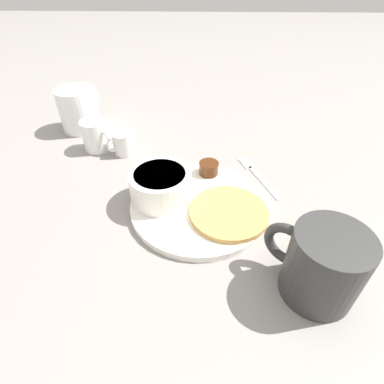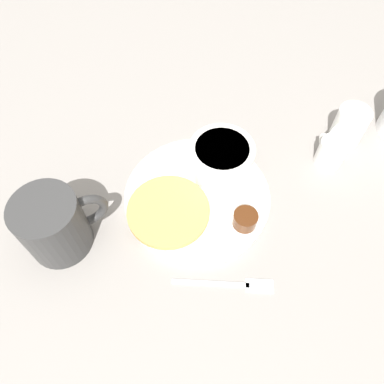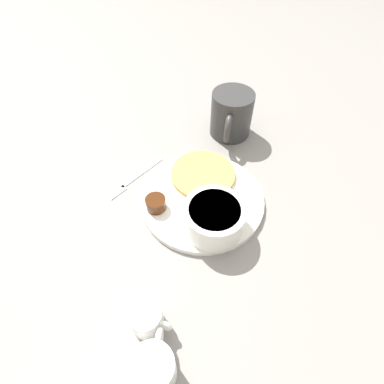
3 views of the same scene
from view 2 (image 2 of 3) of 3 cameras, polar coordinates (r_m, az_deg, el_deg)
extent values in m
plane|color=gray|center=(0.61, 0.78, -0.99)|extent=(4.00, 4.00, 0.00)
cylinder|color=white|center=(0.61, 0.79, -0.70)|extent=(0.23, 0.23, 0.01)
cylinder|color=tan|center=(0.58, -3.64, -2.91)|extent=(0.13, 0.13, 0.01)
cylinder|color=white|center=(0.61, 4.48, 5.20)|extent=(0.11, 0.11, 0.05)
cylinder|color=white|center=(0.60, 4.61, 6.47)|extent=(0.09, 0.09, 0.01)
cylinder|color=#47230F|center=(0.57, 8.10, -4.16)|extent=(0.04, 0.04, 0.02)
cylinder|color=white|center=(0.63, 6.30, 4.82)|extent=(0.04, 0.04, 0.02)
sphere|color=white|center=(0.62, 6.44, 5.72)|extent=(0.02, 0.02, 0.02)
cylinder|color=#333333|center=(0.56, -20.45, -4.79)|extent=(0.09, 0.09, 0.10)
torus|color=#333333|center=(0.56, -15.82, -2.80)|extent=(0.06, 0.05, 0.07)
cylinder|color=white|center=(0.68, 20.43, 5.66)|extent=(0.05, 0.05, 0.05)
torus|color=white|center=(0.69, 19.52, 7.36)|extent=(0.03, 0.02, 0.03)
cone|color=white|center=(0.65, 21.82, 5.36)|extent=(0.02, 0.02, 0.01)
cylinder|color=white|center=(0.72, 22.86, 9.30)|extent=(0.06, 0.06, 0.07)
torus|color=white|center=(0.70, 21.28, 8.66)|extent=(0.04, 0.03, 0.04)
cone|color=white|center=(0.71, 24.99, 11.45)|extent=(0.02, 0.02, 0.01)
cube|color=silver|center=(0.55, 2.84, -13.70)|extent=(0.05, 0.11, 0.00)
cube|color=silver|center=(0.55, 10.26, -13.88)|extent=(0.03, 0.04, 0.00)
camera|label=1|loc=(0.61, -40.41, 30.76)|focal=28.00mm
camera|label=3|loc=(0.61, 41.27, 42.41)|focal=28.00mm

